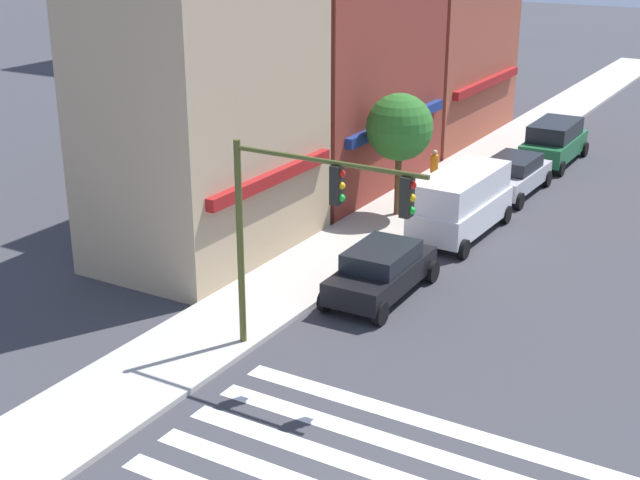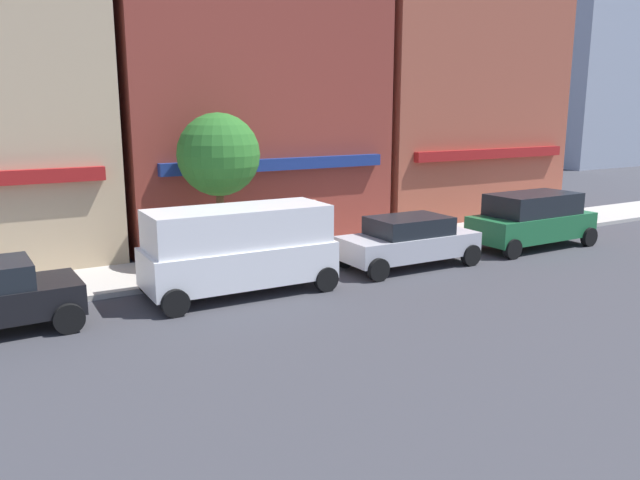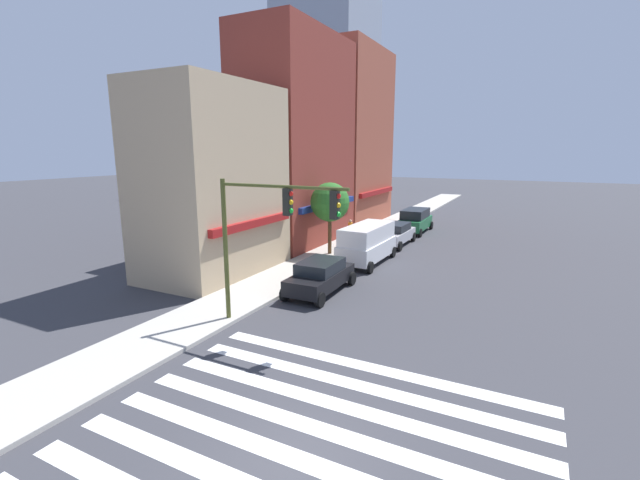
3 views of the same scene
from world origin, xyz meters
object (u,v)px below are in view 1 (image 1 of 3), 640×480
object	(u,v)px
suv_green	(554,141)
pedestrian_orange_vest	(434,170)
sedan_silver	(514,174)
sedan_black	(381,270)
street_tree	(400,128)
traffic_signal	(306,211)
van_white	(461,201)

from	to	relation	value
suv_green	pedestrian_orange_vest	bearing A→B (deg)	158.93
suv_green	pedestrian_orange_vest	world-z (taller)	suv_green
sedan_silver	pedestrian_orange_vest	distance (m)	3.30
suv_green	pedestrian_orange_vest	xyz separation A→B (m)	(-7.36, 2.75, 0.04)
sedan_black	suv_green	size ratio (longest dim) A/B	0.94
street_tree	traffic_signal	bearing A→B (deg)	-165.12
sedan_silver	suv_green	world-z (taller)	suv_green
sedan_black	suv_green	bearing A→B (deg)	-1.26
van_white	sedan_silver	size ratio (longest dim) A/B	1.14
van_white	sedan_silver	distance (m)	5.71
sedan_silver	street_tree	bearing A→B (deg)	152.29
van_white	street_tree	bearing A→B (deg)	79.13
traffic_signal	van_white	size ratio (longest dim) A/B	1.13
traffic_signal	sedan_silver	size ratio (longest dim) A/B	1.29
sedan_black	street_tree	bearing A→B (deg)	20.96
traffic_signal	street_tree	xyz separation A→B (m)	(11.67, 3.10, -0.68)
traffic_signal	van_white	world-z (taller)	traffic_signal
sedan_black	van_white	world-z (taller)	van_white
traffic_signal	van_white	bearing A→B (deg)	1.56
traffic_signal	sedan_black	distance (m)	5.86
traffic_signal	van_white	xyz separation A→B (m)	(11.06, 0.30, -2.89)
sedan_black	pedestrian_orange_vest	size ratio (longest dim) A/B	2.51
sedan_black	traffic_signal	bearing A→B (deg)	-177.69
pedestrian_orange_vest	street_tree	size ratio (longest dim) A/B	0.38
traffic_signal	van_white	distance (m)	11.44
sedan_silver	street_tree	size ratio (longest dim) A/B	0.96
traffic_signal	suv_green	world-z (taller)	traffic_signal
van_white	sedan_silver	world-z (taller)	van_white
traffic_signal	suv_green	xyz separation A→B (m)	(22.29, 0.30, -3.14)
sedan_black	street_tree	distance (m)	7.87
traffic_signal	pedestrian_orange_vest	world-z (taller)	traffic_signal
van_white	street_tree	size ratio (longest dim) A/B	1.09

